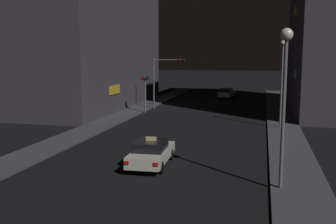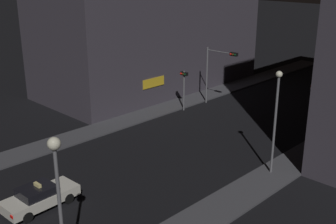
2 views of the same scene
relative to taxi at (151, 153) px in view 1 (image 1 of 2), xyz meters
name	(u,v)px [view 1 (image 1 of 2)]	position (x,y,z in m)	size (l,w,h in m)	color
sidewalk_left	(126,114)	(-7.64, 17.44, -0.67)	(2.62, 60.57, 0.13)	#424247
sidewalk_right	(282,120)	(7.60, 17.44, -0.67)	(2.62, 60.57, 0.13)	#424247
building_facade_left	(83,47)	(-14.67, 22.73, 6.24)	(11.51, 25.17, 13.95)	#3D3842
taxi	(151,153)	(0.00, 0.00, 0.00)	(1.97, 4.52, 1.62)	silver
far_car	(226,93)	(0.87, 35.44, 0.00)	(2.17, 4.59, 1.42)	silver
traffic_light_overhead	(165,73)	(-4.78, 22.41, 3.35)	(3.67, 0.41, 5.74)	slate
traffic_light_left_kerb	(145,86)	(-6.08, 19.00, 2.05)	(0.80, 0.42, 3.90)	slate
street_lamp_near_block	(285,76)	(6.71, -2.54, 4.38)	(0.55, 0.55, 7.01)	slate
street_lamp_far_block	(282,73)	(7.28, 13.24, 3.83)	(0.43, 0.43, 7.05)	slate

